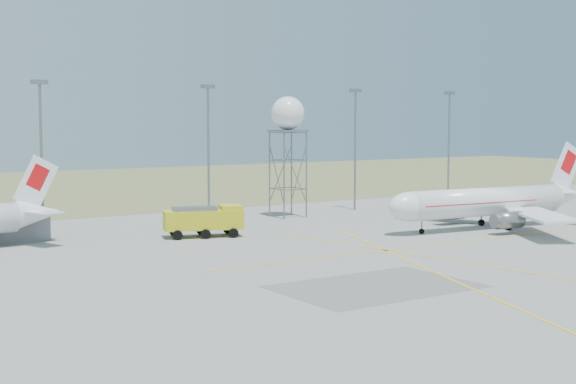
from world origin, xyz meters
TOP-DOWN VIEW (x-y plane):
  - grass_strip at (0.00, 140.00)m, footprint 400.00×120.00m
  - mast_a at (-35.00, 66.00)m, footprint 2.20×0.50m
  - mast_b at (-10.00, 66.00)m, footprint 2.20×0.50m
  - mast_c at (18.00, 66.00)m, footprint 2.20×0.50m
  - mast_d at (40.00, 66.00)m, footprint 2.20×0.50m
  - taxi_sign_near at (55.60, 72.00)m, footprint 1.60×0.17m
  - taxi_sign_far at (62.60, 72.00)m, footprint 1.60×0.17m
  - airliner_main at (18.73, 36.95)m, footprint 35.28×34.17m
  - radar_tower at (2.84, 63.79)m, footprint 5.22×5.22m
  - fire_truck at (-18.15, 51.65)m, footprint 10.74×6.51m

SIDE VIEW (x-z plane):
  - grass_strip at x=0.00m, z-range 0.00..0.03m
  - taxi_sign_near at x=55.60m, z-range 0.29..1.49m
  - taxi_sign_far at x=62.60m, z-range 0.29..1.49m
  - fire_truck at x=-18.15m, z-range -0.08..3.99m
  - airliner_main at x=18.73m, z-range -2.32..9.68m
  - radar_tower at x=2.84m, z-range 1.15..20.05m
  - mast_a at x=-35.00m, z-range 1.82..22.32m
  - mast_b at x=-10.00m, z-range 1.82..22.32m
  - mast_c at x=18.00m, z-range 1.82..22.32m
  - mast_d at x=40.00m, z-range 1.82..22.32m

